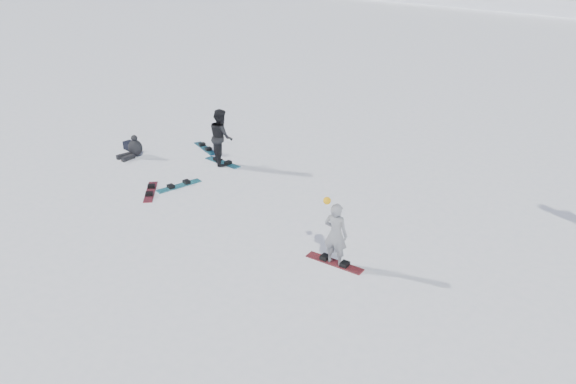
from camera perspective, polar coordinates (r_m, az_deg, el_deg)
The scene contains 10 objects.
ground at distance 15.52m, azimuth -4.00°, elevation -3.35°, with size 420.00×420.00×0.00m, color white.
snowboarder_woman at distance 13.40m, azimuth 4.85°, elevation -4.25°, with size 0.66×0.51×1.77m.
snowboarder_man at distance 19.40m, azimuth -6.81°, elevation 5.61°, with size 0.94×0.73×1.93m, color black.
seated_rider at distance 20.84m, azimuth -15.37°, elevation 4.31°, with size 0.57×0.93×0.79m.
gear_bag at distance 21.57m, azimuth -15.78°, elevation 4.54°, with size 0.45×0.30×0.30m, color black.
snowboard_woman at distance 13.81m, azimuth 4.75°, elevation -7.19°, with size 1.50×0.28×0.03m, color maroon.
snowboard_man at distance 19.73m, azimuth -6.67°, elevation 3.00°, with size 1.50×0.28×0.03m, color teal.
snowboard_loose_b at distance 17.89m, azimuth -13.79°, elevation 0.02°, with size 1.50×0.28×0.03m, color maroon.
snowboard_loose_c at distance 21.13m, azimuth -8.40°, elevation 4.42°, with size 1.50×0.28×0.03m, color #176680.
snowboard_loose_a at distance 18.11m, azimuth -11.02°, elevation 0.61°, with size 1.50×0.28×0.03m, color teal.
Camera 1 is at (10.06, -9.24, 7.36)m, focal length 35.00 mm.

